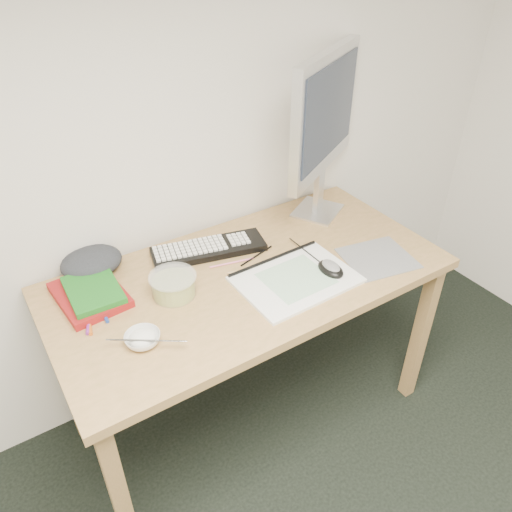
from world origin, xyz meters
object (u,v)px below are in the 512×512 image
at_px(desk, 249,291).
at_px(sketchpad, 296,279).
at_px(rice_bowl, 143,339).
at_px(monitor, 325,118).
at_px(keyboard, 209,249).

distance_m(desk, sketchpad, 0.19).
distance_m(desk, rice_bowl, 0.48).
xyz_separation_m(sketchpad, rice_bowl, (-0.56, 0.00, 0.01)).
height_order(sketchpad, rice_bowl, rice_bowl).
xyz_separation_m(monitor, rice_bowl, (-0.93, -0.34, -0.39)).
distance_m(sketchpad, monitor, 0.64).
distance_m(desk, monitor, 0.72).
height_order(desk, rice_bowl, rice_bowl).
height_order(desk, keyboard, keyboard).
height_order(desk, sketchpad, sketchpad).
bearing_deg(sketchpad, rice_bowl, 178.51).
xyz_separation_m(desk, monitor, (0.48, 0.21, 0.49)).
relative_size(desk, sketchpad, 3.50).
bearing_deg(desk, rice_bowl, -164.81).
relative_size(keyboard, monitor, 0.65).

